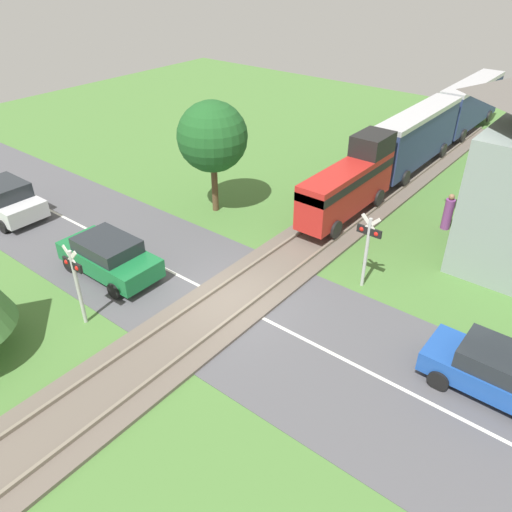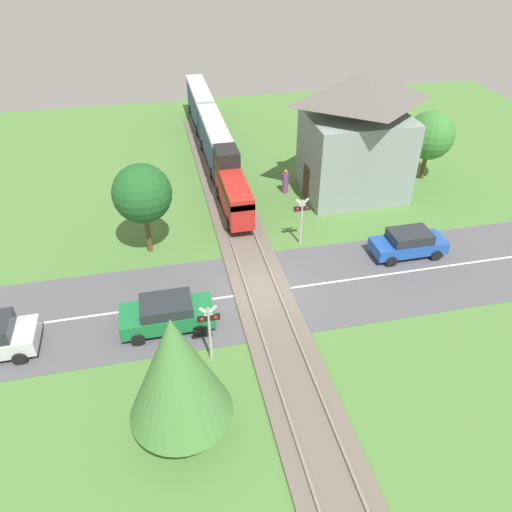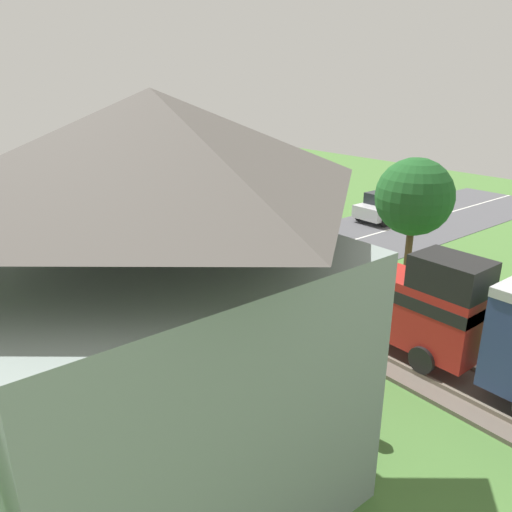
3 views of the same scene
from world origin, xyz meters
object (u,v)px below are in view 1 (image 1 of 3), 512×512
object	(u,v)px
crossing_signal_east_approach	(368,241)
crossing_signal_west_approach	(75,276)
car_near_crossing	(109,256)
pedestrian_by_station	(448,213)
train	(425,132)
car_behind_queue	(5,200)
car_far_side	(499,373)

from	to	relation	value
crossing_signal_east_approach	crossing_signal_west_approach	bearing A→B (deg)	-129.05
car_near_crossing	pedestrian_by_station	size ratio (longest dim) A/B	2.53
crossing_signal_west_approach	train	bearing A→B (deg)	81.22
car_behind_queue	pedestrian_by_station	size ratio (longest dim) A/B	2.39
train	pedestrian_by_station	world-z (taller)	train
car_far_side	crossing_signal_west_approach	size ratio (longest dim) A/B	1.38
car_near_crossing	car_behind_queue	size ratio (longest dim) A/B	1.06
crossing_signal_west_approach	car_far_side	bearing A→B (deg)	24.56
crossing_signal_west_approach	crossing_signal_east_approach	bearing A→B (deg)	50.95
car_far_side	car_behind_queue	world-z (taller)	car_behind_queue
train	pedestrian_by_station	size ratio (longest dim) A/B	13.73
pedestrian_by_station	crossing_signal_east_approach	bearing A→B (deg)	-97.25
car_near_crossing	pedestrian_by_station	bearing A→B (deg)	53.06
train	car_far_side	world-z (taller)	train
car_near_crossing	car_behind_queue	world-z (taller)	car_behind_queue
car_far_side	crossing_signal_east_approach	bearing A→B (deg)	156.56
car_behind_queue	crossing_signal_west_approach	size ratio (longest dim) A/B	1.36
car_near_crossing	train	bearing A→B (deg)	75.04
car_behind_queue	crossing_signal_east_approach	world-z (taller)	crossing_signal_east_approach
train	car_near_crossing	xyz separation A→B (m)	(-4.60, -17.24, -1.11)
car_near_crossing	car_far_side	distance (m)	13.19
car_behind_queue	crossing_signal_west_approach	distance (m)	9.22
pedestrian_by_station	train	bearing A→B (deg)	121.80
crossing_signal_east_approach	train	bearing A→B (deg)	104.01
car_far_side	pedestrian_by_station	bearing A→B (deg)	118.51
car_near_crossing	crossing_signal_east_approach	xyz separation A→B (m)	(7.62, 5.16, 1.04)
car_far_side	pedestrian_by_station	distance (m)	9.41
car_far_side	car_behind_queue	distance (m)	20.37
car_far_side	train	bearing A→B (deg)	119.93
car_near_crossing	car_far_side	bearing A→B (deg)	12.61
crossing_signal_east_approach	car_behind_queue	bearing A→B (deg)	-160.92
crossing_signal_west_approach	crossing_signal_east_approach	distance (m)	9.57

